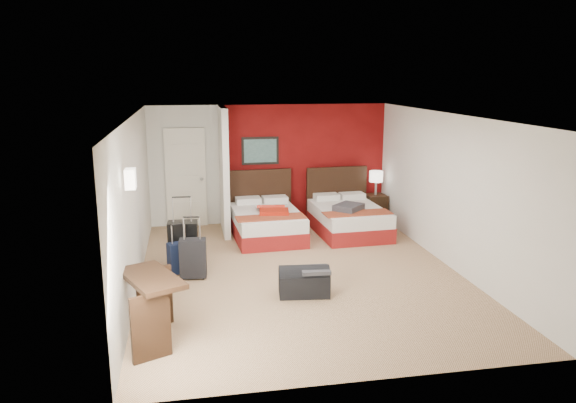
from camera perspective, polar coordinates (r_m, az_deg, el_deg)
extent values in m
plane|color=tan|center=(8.94, 1.24, -7.39)|extent=(6.50, 6.50, 0.00)
cube|color=silver|center=(11.72, -1.93, 3.86)|extent=(5.00, 0.04, 2.50)
cube|color=silver|center=(8.45, -15.57, -0.23)|extent=(0.04, 6.50, 2.50)
cube|color=black|center=(11.59, -2.88, 5.25)|extent=(0.78, 0.03, 0.58)
cube|color=white|center=(6.84, -15.95, 2.26)|extent=(0.12, 0.20, 0.24)
cube|color=maroon|center=(11.84, 1.68, 3.95)|extent=(3.50, 0.04, 2.50)
cube|color=silver|center=(10.99, -6.61, 3.17)|extent=(0.12, 1.20, 2.50)
cube|color=silver|center=(11.59, -10.48, 2.42)|extent=(0.82, 0.06, 2.05)
cube|color=white|center=(10.73, -2.21, -2.37)|extent=(1.34, 1.85, 0.54)
cube|color=silver|center=(11.08, 6.28, -1.93)|extent=(1.35, 1.86, 0.54)
cube|color=#AD1F0E|center=(10.57, -1.61, -0.84)|extent=(0.64, 0.82, 0.09)
cube|color=#3E3E44|center=(10.70, 6.27, -0.63)|extent=(0.68, 0.68, 0.13)
cube|color=black|center=(12.03, 8.96, -0.69)|extent=(0.46, 0.46, 0.59)
cylinder|color=white|center=(11.91, 9.06, 1.89)|extent=(0.36, 0.36, 0.51)
cube|color=black|center=(9.33, -10.73, -4.39)|extent=(0.50, 0.33, 0.72)
cube|color=black|center=(8.75, -9.76, -5.94)|extent=(0.43, 0.28, 0.60)
cube|color=black|center=(9.00, -11.13, -5.86)|extent=(0.40, 0.32, 0.48)
cube|color=black|center=(8.04, 1.67, -8.41)|extent=(0.76, 0.46, 0.36)
cube|color=#3A3B40|center=(7.95, 2.82, -7.05)|extent=(0.43, 0.37, 0.05)
cube|color=black|center=(6.81, -13.77, -10.72)|extent=(0.87, 1.12, 0.84)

